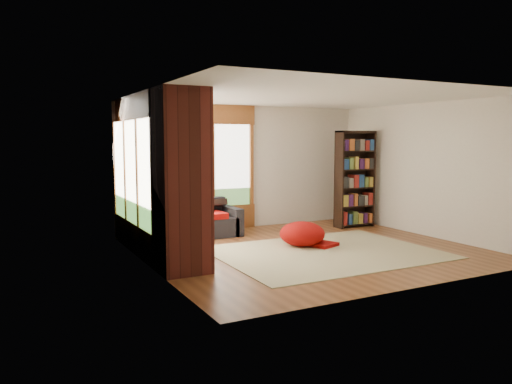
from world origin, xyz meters
name	(u,v)px	position (x,y,z in m)	size (l,w,h in m)	color
floor	(309,250)	(0.00, 0.00, 0.00)	(5.50, 5.50, 0.00)	brown
ceiling	(311,96)	(0.00, 0.00, 2.60)	(5.50, 5.50, 0.00)	white
wall_back	(245,167)	(0.00, 2.50, 1.30)	(5.50, 0.04, 2.60)	silver
wall_front	(421,186)	(0.00, -2.50, 1.30)	(5.50, 0.04, 2.60)	silver
wall_left	(150,180)	(-2.75, 0.00, 1.30)	(0.04, 5.00, 2.60)	silver
wall_right	(428,170)	(2.75, 0.00, 1.30)	(0.04, 5.00, 2.60)	silver
windows_back	(192,166)	(-1.20, 2.47, 1.35)	(2.82, 0.10, 1.90)	brown
windows_left	(132,172)	(-2.72, 1.20, 1.35)	(0.10, 2.62, 1.90)	brown
roller_blind	(122,147)	(-2.69, 2.03, 1.75)	(0.03, 0.72, 0.90)	#81995E
brick_chimney	(181,181)	(-2.40, -0.35, 1.30)	(0.70, 0.70, 2.60)	#471914
sectional_sofa	(169,226)	(-1.95, 1.70, 0.30)	(2.20, 2.20, 0.80)	black
area_rug	(326,252)	(0.12, -0.34, 0.01)	(3.59, 2.74, 0.01)	beige
bookshelf	(355,179)	(2.14, 1.46, 1.04)	(0.89, 0.30, 2.07)	black
pouf	(302,233)	(0.06, 0.31, 0.23)	(0.80, 0.80, 0.43)	#9F100B
dog_tan	(172,200)	(-1.85, 1.78, 0.78)	(0.96, 0.71, 0.48)	brown
dog_brindle	(155,206)	(-2.33, 1.25, 0.76)	(0.81, 0.91, 0.44)	black
throw_pillows	(168,201)	(-1.92, 1.85, 0.75)	(1.98, 1.68, 0.45)	black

